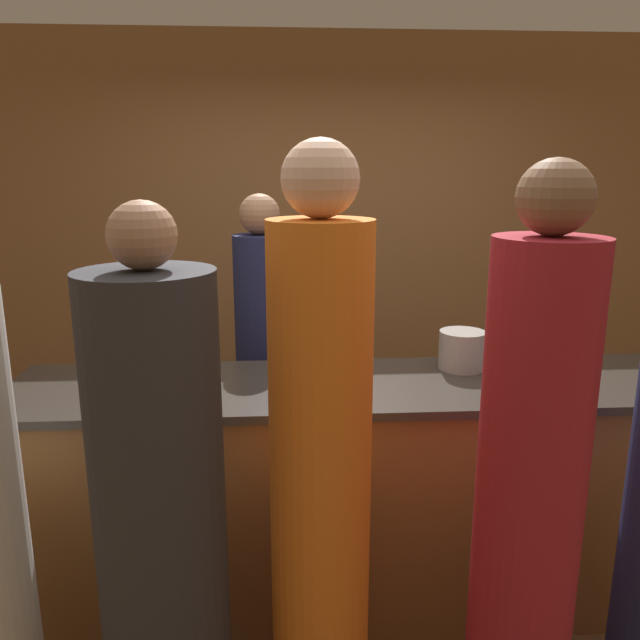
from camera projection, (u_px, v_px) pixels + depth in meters
name	position (u px, v px, depth m)	size (l,w,h in m)	color
ground_plane	(360.00, 595.00, 2.86)	(14.00, 14.00, 0.00)	brown
back_wall	(329.00, 243.00, 4.40)	(8.00, 0.06, 2.80)	olive
bar_counter	(362.00, 493.00, 2.74)	(2.98, 0.68, 1.03)	brown
bartender	(263.00, 374.00, 3.30)	(0.28, 0.28, 1.79)	#1E234C
guest_0	(529.00, 502.00, 1.91)	(0.32, 0.32, 1.94)	maroon
guest_2	(320.00, 479.00, 1.98)	(0.32, 0.32, 1.99)	orange
guest_3	(162.00, 528.00, 1.90)	(0.40, 0.40, 1.83)	#2D2D33
wine_bottle_0	(133.00, 368.00, 2.48)	(0.08, 0.08, 0.27)	black
wine_bottle_1	(191.00, 348.00, 2.74)	(0.07, 0.07, 0.28)	black
ice_bucket	(462.00, 350.00, 2.79)	(0.21, 0.21, 0.17)	#9E9993
wine_glass_0	(341.00, 375.00, 2.38)	(0.07, 0.07, 0.15)	silver
wine_glass_2	(317.00, 363.00, 2.51)	(0.07, 0.07, 0.15)	silver
wine_glass_3	(210.00, 360.00, 2.56)	(0.06, 0.06, 0.15)	silver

